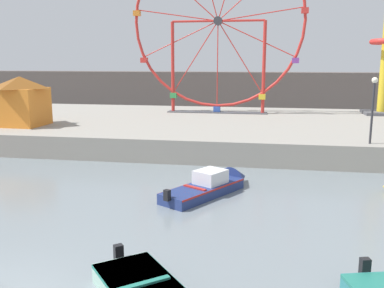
{
  "coord_description": "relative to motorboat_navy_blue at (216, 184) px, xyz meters",
  "views": [
    {
      "loc": [
        6.68,
        -8.39,
        5.82
      ],
      "look_at": [
        3.51,
        9.65,
        2.25
      ],
      "focal_mm": 40.44,
      "sensor_mm": 36.0,
      "label": 1
    }
  ],
  "objects": [
    {
      "name": "quay_promenade",
      "position": [
        -4.51,
        13.58,
        0.37
      ],
      "size": [
        110.0,
        18.11,
        1.38
      ],
      "primitive_type": "cube",
      "color": "gray",
      "rests_on": "ground_plane"
    },
    {
      "name": "distant_town_skyline",
      "position": [
        -4.51,
        33.47,
        1.88
      ],
      "size": [
        140.0,
        3.0,
        4.4
      ],
      "primitive_type": "cube",
      "color": "#564C47",
      "rests_on": "ground_plane"
    },
    {
      "name": "ferris_wheel_red_frame",
      "position": [
        -2.07,
        17.85,
        8.43
      ],
      "size": [
        14.36,
        1.2,
        14.66
      ],
      "color": "red",
      "rests_on": "quay_promenade"
    },
    {
      "name": "motorboat_navy_blue",
      "position": [
        0.0,
        0.0,
        0.0
      ],
      "size": [
        3.91,
        5.33,
        1.47
      ],
      "rotation": [
        0.0,
        0.0,
        1.03
      ],
      "color": "navy",
      "rests_on": "ground_plane"
    },
    {
      "name": "promenade_lamp_near",
      "position": [
        7.67,
        5.5,
        3.42
      ],
      "size": [
        0.32,
        0.32,
        3.55
      ],
      "color": "#2D2D33",
      "rests_on": "quay_promenade"
    },
    {
      "name": "carnival_booth_orange_canopy",
      "position": [
        -14.43,
        8.32,
        2.8
      ],
      "size": [
        3.4,
        3.22,
        3.34
      ],
      "rotation": [
        0.0,
        0.0,
        -0.04
      ],
      "color": "orange",
      "rests_on": "quay_promenade"
    }
  ]
}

